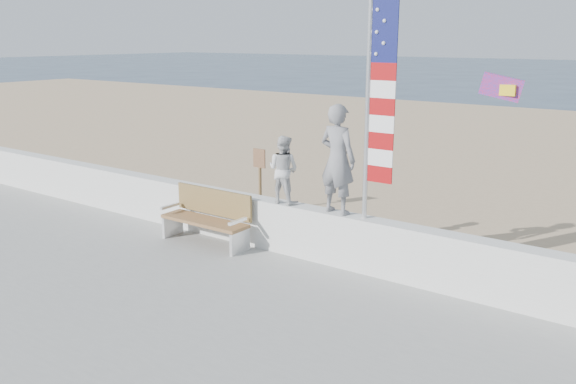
% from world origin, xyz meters
% --- Properties ---
extents(ground, '(220.00, 220.00, 0.00)m').
position_xyz_m(ground, '(0.00, 0.00, 0.00)').
color(ground, '#283C50').
rests_on(ground, ground).
extents(sand, '(90.00, 40.00, 0.08)m').
position_xyz_m(sand, '(0.00, 9.00, 0.04)').
color(sand, tan).
rests_on(sand, ground).
extents(seawall, '(30.00, 0.35, 0.90)m').
position_xyz_m(seawall, '(0.00, 2.00, 0.63)').
color(seawall, silver).
rests_on(seawall, boardwalk).
extents(adult, '(0.70, 0.50, 1.82)m').
position_xyz_m(adult, '(1.06, 2.00, 1.99)').
color(adult, slate).
rests_on(adult, seawall).
extents(child, '(0.60, 0.48, 1.20)m').
position_xyz_m(child, '(-0.04, 2.00, 1.68)').
color(child, silver).
rests_on(child, seawall).
extents(bench, '(1.80, 0.57, 1.00)m').
position_xyz_m(bench, '(-1.46, 1.55, 0.69)').
color(bench, olive).
rests_on(bench, boardwalk).
extents(flag, '(0.50, 0.08, 3.50)m').
position_xyz_m(flag, '(1.71, 2.00, 2.99)').
color(flag, silver).
rests_on(flag, seawall).
extents(parafoil_kite, '(0.89, 0.42, 0.60)m').
position_xyz_m(parafoil_kite, '(2.39, 6.15, 2.94)').
color(parafoil_kite, red).
rests_on(parafoil_kite, ground).
extents(sign, '(0.32, 0.07, 1.46)m').
position_xyz_m(sign, '(-2.12, 3.96, 0.94)').
color(sign, brown).
rests_on(sign, sand).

